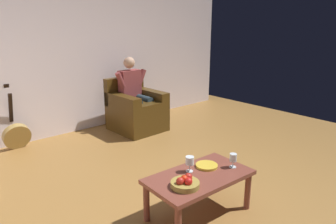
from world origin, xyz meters
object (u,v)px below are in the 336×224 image
at_px(wine_glass_near, 233,158).
at_px(wine_glass_far, 190,161).
at_px(decorative_dish, 207,166).
at_px(fruit_bowl, 185,183).
at_px(armchair, 136,111).
at_px(person_seated, 134,91).
at_px(coffee_table, 199,181).
at_px(guitar, 16,134).

height_order(wine_glass_near, wine_glass_far, wine_glass_far).
height_order(wine_glass_near, decorative_dish, wine_glass_near).
bearing_deg(fruit_bowl, armchair, -116.86).
height_order(armchair, person_seated, person_seated).
bearing_deg(wine_glass_near, wine_glass_far, -29.14).
bearing_deg(person_seated, wine_glass_near, 74.22).
bearing_deg(wine_glass_far, coffee_table, 100.01).
relative_size(person_seated, wine_glass_far, 8.08).
bearing_deg(guitar, fruit_bowl, 100.48).
height_order(coffee_table, wine_glass_far, wine_glass_far).
relative_size(wine_glass_far, fruit_bowl, 0.61).
height_order(person_seated, coffee_table, person_seated).
height_order(armchair, fruit_bowl, armchair).
distance_m(person_seated, coffee_table, 2.74).
relative_size(person_seated, guitar, 1.30).
relative_size(person_seated, wine_glass_near, 8.68).
height_order(armchair, coffee_table, armchair).
xyz_separation_m(wine_glass_near, fruit_bowl, (0.63, -0.03, -0.06)).
distance_m(person_seated, guitar, 1.95).
height_order(coffee_table, guitar, guitar).
relative_size(armchair, coffee_table, 0.86).
relative_size(person_seated, decorative_dish, 5.68).
bearing_deg(person_seated, fruit_bowl, 61.90).
distance_m(guitar, wine_glass_near, 3.28).
bearing_deg(coffee_table, fruit_bowl, 15.54).
bearing_deg(armchair, wine_glass_near, 74.04).
distance_m(coffee_table, wine_glass_far, 0.20).
xyz_separation_m(wine_glass_far, decorative_dish, (-0.20, 0.04, -0.09)).
height_order(wine_glass_near, fruit_bowl, wine_glass_near).
xyz_separation_m(armchair, wine_glass_near, (0.67, 2.60, 0.18)).
relative_size(armchair, wine_glass_near, 6.19).
bearing_deg(guitar, wine_glass_far, 105.73).
bearing_deg(wine_glass_near, guitar, -68.70).
height_order(person_seated, wine_glass_near, person_seated).
relative_size(wine_glass_far, decorative_dish, 0.70).
relative_size(guitar, fruit_bowl, 3.79).
distance_m(armchair, coffee_table, 2.70).
height_order(wine_glass_far, fruit_bowl, wine_glass_far).
bearing_deg(decorative_dish, armchair, -109.50).
height_order(coffee_table, fruit_bowl, fruit_bowl).
relative_size(coffee_table, wine_glass_far, 6.67).
distance_m(guitar, wine_glass_far, 2.95).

